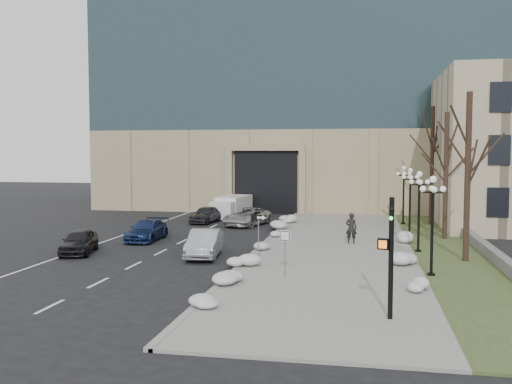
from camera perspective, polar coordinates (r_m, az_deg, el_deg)
ground at (r=22.78m, az=-2.72°, el=-10.89°), size 160.00×160.00×0.00m
sidewalk at (r=35.91m, az=8.00°, el=-5.32°), size 9.00×40.00×0.12m
curb at (r=36.39m, az=0.88°, el=-5.14°), size 0.30×40.00×0.14m
grass_strip at (r=36.21m, az=18.38°, el=-5.43°), size 4.00×40.00×0.10m
stone_wall at (r=38.43m, az=20.95°, el=-4.50°), size 0.50×30.00×0.70m
office_tower at (r=66.59m, az=4.51°, el=14.93°), size 40.00×24.70×36.00m
car_a at (r=34.60m, az=-17.28°, el=-4.75°), size 2.63×4.38×1.40m
car_b at (r=32.10m, az=-5.17°, el=-5.15°), size 2.13×4.74×1.51m
car_c at (r=38.58m, az=-10.87°, el=-3.80°), size 1.98×4.64×1.33m
car_d at (r=45.54m, az=-0.89°, el=-2.48°), size 3.60×5.54×1.42m
car_e at (r=47.46m, az=-5.05°, el=-2.25°), size 2.15×4.26×1.39m
pedestrian at (r=36.36m, az=9.51°, el=-3.59°), size 0.73×0.51×1.93m
box_truck at (r=51.32m, az=-2.44°, el=-1.53°), size 2.70×6.11×1.88m
one_way_sign at (r=30.36m, az=0.49°, el=-3.12°), size 0.92×0.46×2.53m
keep_sign at (r=26.04m, az=2.93°, el=-5.19°), size 0.49×0.15×2.30m
traffic_signal at (r=20.19m, az=13.23°, el=-6.68°), size 0.74×0.99×4.33m
snow_clump_a at (r=21.31m, az=-4.82°, el=-11.11°), size 1.10×1.60×0.36m
snow_clump_b at (r=25.30m, az=-2.45°, el=-8.68°), size 1.10×1.60×0.36m
snow_clump_c at (r=29.07m, az=-1.39°, el=-7.01°), size 1.10×1.60×0.36m
snow_clump_d at (r=33.48m, az=0.26°, el=-5.54°), size 1.10×1.60×0.36m
snow_clump_e at (r=38.68m, az=2.41°, el=-4.26°), size 1.10×1.60×0.36m
snow_clump_f at (r=43.03m, az=2.70°, el=-3.42°), size 1.10×1.60×0.36m
snow_clump_g at (r=46.74m, az=3.30°, el=-2.83°), size 1.10×1.60×0.36m
snow_clump_h at (r=24.97m, az=16.15°, el=-9.00°), size 1.10×1.60×0.36m
snow_clump_i at (r=30.41m, az=14.94°, el=-6.66°), size 1.10×1.60×0.36m
snow_clump_j at (r=37.41m, az=14.44°, el=-4.66°), size 1.10×1.60×0.36m
lamppost_a at (r=27.73m, az=17.23°, el=-1.93°), size 1.18×1.18×4.76m
lamppost_b at (r=34.17m, az=16.00°, el=-0.82°), size 1.18×1.18×4.76m
lamppost_c at (r=40.63m, az=15.16°, el=-0.06°), size 1.18×1.18×4.76m
lamppost_d at (r=47.10m, az=14.55°, el=0.49°), size 1.18×1.18×4.76m
tree_near at (r=31.86m, az=20.46°, el=3.71°), size 3.20×3.20×9.00m
tree_mid at (r=39.77m, az=18.50°, el=3.29°), size 3.20×3.20×8.50m
tree_far at (r=47.71m, az=17.22°, el=4.18°), size 3.20×3.20×9.50m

